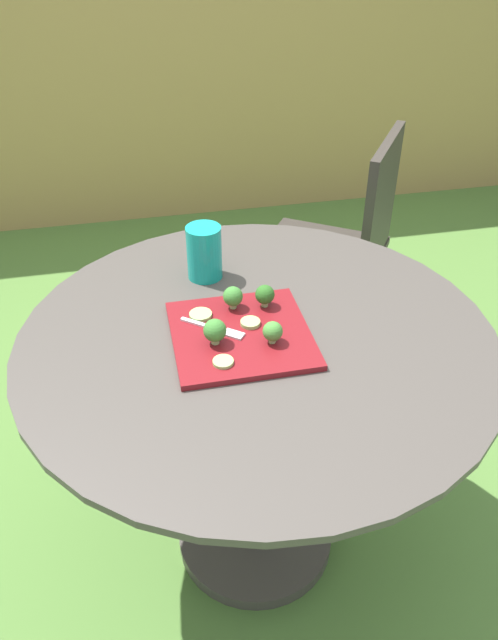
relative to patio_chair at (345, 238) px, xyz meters
The scene contains 14 objects.
ground_plane 1.08m from the patio_chair, 122.69° to the right, with size 12.00×12.00×0.00m, color #4C7533.
bamboo_fence 1.56m from the patio_chair, 109.29° to the left, with size 8.00×0.08×1.66m, color #9E7F47.
patio_table 0.94m from the patio_chair, 122.69° to the right, with size 1.06×1.06×0.76m.
patio_chair is the anchor object (origin of this frame).
salad_plate 1.00m from the patio_chair, 124.30° to the right, with size 0.30×0.30×0.01m, color maroon.
drinking_glass 0.84m from the patio_chair, 137.72° to the right, with size 0.09×0.09×0.14m.
fork 1.01m from the patio_chair, 127.16° to the right, with size 0.13×0.11×0.00m.
broccoli_floret_0 0.90m from the patio_chair, 123.52° to the right, with size 0.04×0.04×0.05m.
broccoli_floret_1 1.06m from the patio_chair, 126.27° to the right, with size 0.05×0.05×0.06m.
broccoli_floret_2 1.02m from the patio_chair, 119.84° to the right, with size 0.04×0.04×0.05m.
broccoli_floret_3 0.93m from the patio_chair, 127.73° to the right, with size 0.05×0.05×0.05m.
cucumber_slice_0 0.98m from the patio_chair, 130.80° to the right, with size 0.05×0.05×0.01m, color #8EB766.
cucumber_slice_1 1.11m from the patio_chair, 123.90° to the right, with size 0.04×0.04×0.01m, color #8EB766.
cucumber_slice_2 0.97m from the patio_chair, 123.79° to the right, with size 0.04×0.04×0.01m, color #8EB766.
Camera 1 is at (-0.24, -1.05, 1.56)m, focal length 34.21 mm.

